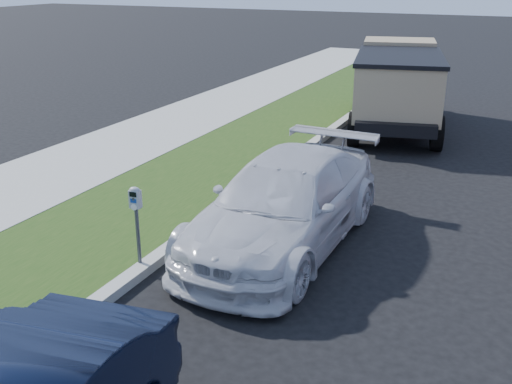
% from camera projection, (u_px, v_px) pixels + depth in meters
% --- Properties ---
extents(ground, '(120.00, 120.00, 0.00)m').
position_uv_depth(ground, '(314.00, 291.00, 8.80)').
color(ground, black).
rests_on(ground, ground).
extents(streetside, '(6.12, 50.00, 0.15)m').
position_uv_depth(streetside, '(97.00, 189.00, 12.67)').
color(streetside, gray).
rests_on(streetside, ground).
extents(parking_meter, '(0.19, 0.13, 1.28)m').
position_uv_depth(parking_meter, '(136.00, 209.00, 9.03)').
color(parking_meter, '#3F4247').
rests_on(parking_meter, ground).
extents(white_wagon, '(2.23, 5.23, 1.50)m').
position_uv_depth(white_wagon, '(285.00, 204.00, 10.04)').
color(white_wagon, silver).
rests_on(white_wagon, ground).
extents(dump_truck, '(3.49, 6.35, 2.36)m').
position_uv_depth(dump_truck, '(397.00, 82.00, 17.60)').
color(dump_truck, black).
rests_on(dump_truck, ground).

